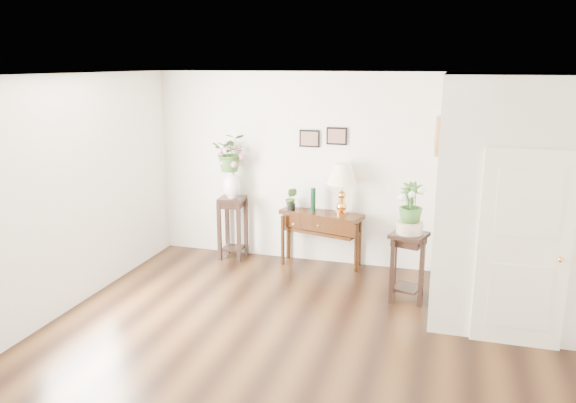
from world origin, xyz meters
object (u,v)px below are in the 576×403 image
at_px(console_table, 321,239).
at_px(plant_stand_a, 233,228).
at_px(plant_stand_b, 408,267).
at_px(table_lamp, 342,190).

height_order(console_table, plant_stand_a, plant_stand_a).
xyz_separation_m(plant_stand_a, plant_stand_b, (2.68, -0.84, -0.04)).
height_order(console_table, table_lamp, table_lamp).
relative_size(console_table, plant_stand_a, 1.27).
distance_m(table_lamp, plant_stand_b, 1.55).
height_order(console_table, plant_stand_b, plant_stand_b).
relative_size(console_table, table_lamp, 1.63).
distance_m(console_table, plant_stand_a, 1.36).
bearing_deg(console_table, table_lamp, 14.20).
xyz_separation_m(console_table, plant_stand_a, (-1.36, -0.07, 0.07)).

